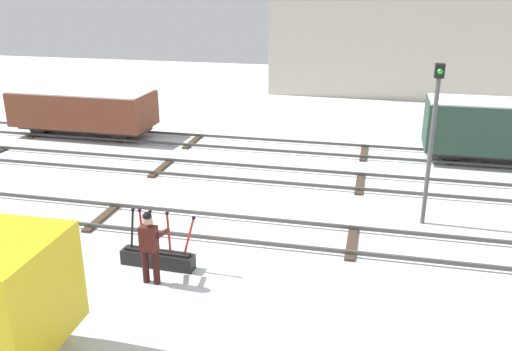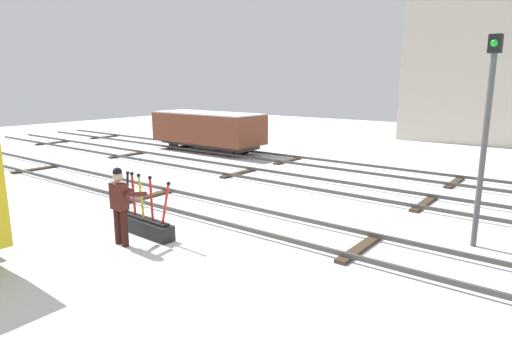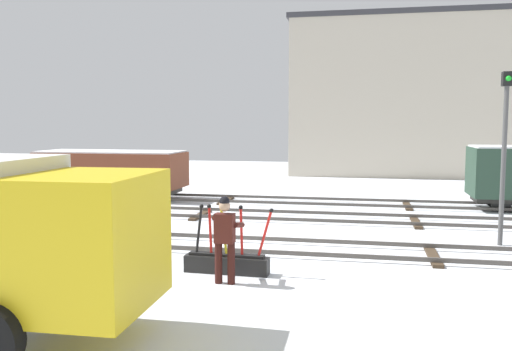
{
  "view_description": "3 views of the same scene",
  "coord_description": "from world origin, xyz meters",
  "px_view_note": "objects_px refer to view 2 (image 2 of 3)",
  "views": [
    {
      "loc": [
        3.91,
        -12.78,
        6.45
      ],
      "look_at": [
        0.48,
        2.2,
        0.86
      ],
      "focal_mm": 37.98,
      "sensor_mm": 36.0,
      "label": 1
    },
    {
      "loc": [
        7.11,
        -8.3,
        3.51
      ],
      "look_at": [
        0.29,
        0.55,
        1.11
      ],
      "focal_mm": 30.61,
      "sensor_mm": 36.0,
      "label": 2
    },
    {
      "loc": [
        1.89,
        -13.02,
        3.17
      ],
      "look_at": [
        -1.3,
        2.91,
        1.57
      ],
      "focal_mm": 38.03,
      "sensor_mm": 36.0,
      "label": 3
    }
  ],
  "objects_px": {
    "freight_car_mid_siding": "(208,129)",
    "switch_lever_frame": "(144,224)",
    "signal_post": "(487,124)",
    "rail_worker": "(121,202)"
  },
  "relations": [
    {
      "from": "signal_post",
      "to": "freight_car_mid_siding",
      "type": "xyz_separation_m",
      "value": [
        -13.81,
        6.09,
        -1.5
      ]
    },
    {
      "from": "signal_post",
      "to": "freight_car_mid_siding",
      "type": "relative_size",
      "value": 0.73
    },
    {
      "from": "switch_lever_frame",
      "to": "freight_car_mid_siding",
      "type": "relative_size",
      "value": 0.32
    },
    {
      "from": "switch_lever_frame",
      "to": "freight_car_mid_siding",
      "type": "distance_m",
      "value": 12.55
    },
    {
      "from": "signal_post",
      "to": "rail_worker",
      "type": "bearing_deg",
      "value": -143.01
    },
    {
      "from": "freight_car_mid_siding",
      "to": "switch_lever_frame",
      "type": "bearing_deg",
      "value": -52.38
    },
    {
      "from": "rail_worker",
      "to": "freight_car_mid_siding",
      "type": "xyz_separation_m",
      "value": [
        -7.67,
        10.71,
        0.2
      ]
    },
    {
      "from": "switch_lever_frame",
      "to": "rail_worker",
      "type": "relative_size",
      "value": 1.1
    },
    {
      "from": "rail_worker",
      "to": "freight_car_mid_siding",
      "type": "bearing_deg",
      "value": 127.83
    },
    {
      "from": "signal_post",
      "to": "freight_car_mid_siding",
      "type": "distance_m",
      "value": 15.17
    }
  ]
}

